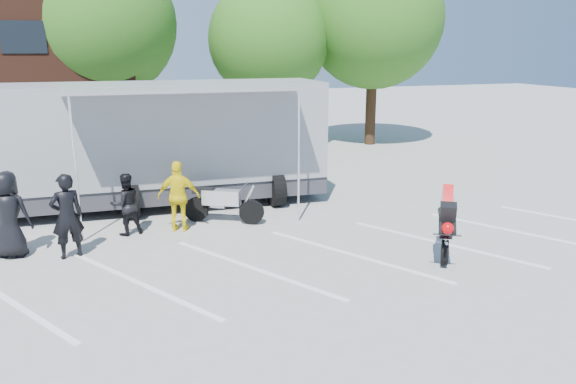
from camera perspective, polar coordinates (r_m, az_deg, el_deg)
ground at (r=11.35m, az=-3.10°, el=-9.68°), size 100.00×100.00×0.00m
parking_bay_lines at (r=12.24m, az=-4.44°, el=-7.83°), size 18.09×13.33×0.01m
tree_left at (r=25.98m, az=-18.20°, el=15.88°), size 6.12×6.12×8.64m
tree_mid at (r=26.16m, az=-1.97°, el=15.19°), size 5.44×5.44×7.68m
tree_right at (r=27.65m, az=8.73°, el=16.94°), size 6.46×6.46×9.12m
transporter_truck at (r=17.40m, az=-13.83°, el=-1.39°), size 11.68×5.99×3.65m
parked_motorcycle at (r=15.43m, az=-6.51°, el=-3.09°), size 2.35×1.75×1.19m
stunt_bike_rider at (r=13.42m, az=15.45°, el=-6.30°), size 1.47×1.73×1.85m
spectator_leather_a at (r=14.11m, az=-26.52°, el=-2.05°), size 1.13×0.93×1.99m
spectator_leather_b at (r=13.51m, az=-21.54°, el=-2.29°), size 0.81×0.64×1.95m
spectator_leather_c at (r=14.74m, az=-16.14°, el=-1.20°), size 0.89×0.77×1.59m
spectator_hivis at (r=14.69m, az=-11.04°, el=-0.44°), size 1.17×0.78×1.84m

